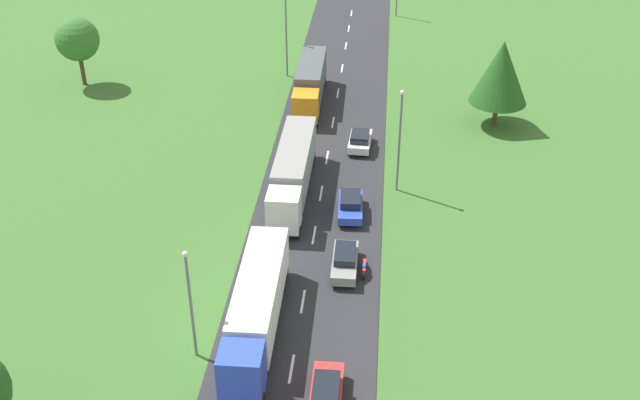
{
  "coord_description": "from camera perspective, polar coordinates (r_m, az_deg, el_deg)",
  "views": [
    {
      "loc": [
        4.58,
        -23.88,
        32.12
      ],
      "look_at": [
        0.23,
        25.44,
        1.6
      ],
      "focal_mm": 43.01,
      "sensor_mm": 36.0,
      "label": 1
    }
  ],
  "objects": [
    {
      "name": "car_fourth",
      "position": [
        68.5,
        3.0,
        4.46
      ],
      "size": [
        2.08,
        4.06,
        1.57
      ],
      "color": "white",
      "rests_on": "road"
    },
    {
      "name": "car_second",
      "position": [
        52.99,
        1.86,
        -4.53
      ],
      "size": [
        1.73,
        4.51,
        1.52
      ],
      "color": "gray",
      "rests_on": "road"
    },
    {
      "name": "lamppost_third",
      "position": [
        82.53,
        -2.53,
        12.39
      ],
      "size": [
        0.36,
        0.36,
        8.91
      ],
      "color": "slate",
      "rests_on": "ground"
    },
    {
      "name": "car_third",
      "position": [
        58.98,
        2.27,
        -0.39
      ],
      "size": [
        2.02,
        4.33,
        1.55
      ],
      "color": "blue",
      "rests_on": "road"
    },
    {
      "name": "tree_oak",
      "position": [
        73.03,
        13.3,
        9.25
      ],
      "size": [
        5.37,
        5.37,
        8.27
      ],
      "color": "#513823",
      "rests_on": "ground"
    },
    {
      "name": "truck_second",
      "position": [
        61.03,
        -2.03,
        2.28
      ],
      "size": [
        2.5,
        13.48,
        3.76
      ],
      "color": "white",
      "rests_on": "road"
    },
    {
      "name": "truck_third",
      "position": [
        77.05,
        -0.74,
        8.78
      ],
      "size": [
        2.63,
        12.04,
        3.77
      ],
      "color": "orange",
      "rests_on": "road"
    },
    {
      "name": "truck_lead",
      "position": [
        47.2,
        -4.74,
        -7.89
      ],
      "size": [
        2.62,
        13.18,
        3.61
      ],
      "color": "blue",
      "rests_on": "road"
    },
    {
      "name": "motorcycle_courier",
      "position": [
        52.94,
        3.32,
        -5.03
      ],
      "size": [
        0.28,
        1.94,
        0.91
      ],
      "color": "black",
      "rests_on": "road"
    },
    {
      "name": "car_lead",
      "position": [
        43.53,
        0.46,
        -14.22
      ],
      "size": [
        1.76,
        4.55,
        1.57
      ],
      "color": "red",
      "rests_on": "road"
    },
    {
      "name": "lane_marking_centre",
      "position": [
        56.26,
        -0.53,
        -3.09
      ],
      "size": [
        0.16,
        123.72,
        0.01
      ],
      "color": "white",
      "rests_on": "road"
    },
    {
      "name": "lamppost_lead",
      "position": [
        44.84,
        -9.63,
        -7.27
      ],
      "size": [
        0.36,
        0.36,
        7.63
      ],
      "color": "slate",
      "rests_on": "ground"
    },
    {
      "name": "tree_birch",
      "position": [
        84.05,
        -17.62,
        11.32
      ],
      "size": [
        4.49,
        4.49,
        7.22
      ],
      "color": "#513823",
      "rests_on": "ground"
    },
    {
      "name": "road",
      "position": [
        58.24,
        -0.3,
        -1.79
      ],
      "size": [
        10.0,
        140.0,
        0.06
      ],
      "primitive_type": "cube",
      "color": "#2B2B30",
      "rests_on": "ground"
    },
    {
      "name": "lamppost_second",
      "position": [
        60.54,
        5.95,
        4.72
      ],
      "size": [
        0.36,
        0.36,
        8.79
      ],
      "color": "slate",
      "rests_on": "ground"
    }
  ]
}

